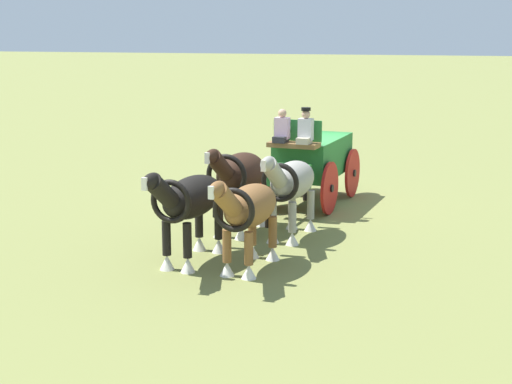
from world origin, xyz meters
The scene contains 6 objects.
ground_plane centered at (0.00, 0.00, 0.00)m, with size 220.00×220.00×0.00m, color olive.
show_wagon centered at (0.16, -0.02, 1.27)m, with size 5.98×2.22×2.85m.
draft_horse_rear_near centered at (3.86, 0.13, 1.31)m, with size 2.97×1.13×2.17m.
draft_horse_rear_off centered at (3.66, -1.16, 1.38)m, with size 2.97×1.24×2.25m.
draft_horse_lead_near centered at (6.44, -0.23, 1.26)m, with size 2.97×1.11×2.12m.
draft_horse_lead_off centered at (6.26, -1.51, 1.33)m, with size 3.20×1.15×2.20m.
Camera 1 is at (21.30, 3.64, 4.91)m, focal length 55.11 mm.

